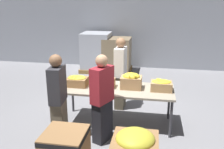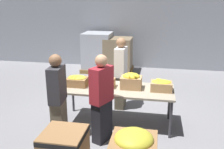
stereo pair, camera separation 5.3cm
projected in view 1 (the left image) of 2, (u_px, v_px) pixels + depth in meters
The scene contains 12 objects.
ground_plane at pixel (117, 123), 5.20m from camera, with size 30.00×30.00×0.00m, color gray.
wall_back at pixel (136, 13), 8.89m from camera, with size 16.00×0.08×4.00m.
sorting_table at pixel (117, 90), 4.99m from camera, with size 2.25×0.90×0.77m.
banana_box_0 at pixel (77, 81), 5.08m from camera, with size 0.41×0.33×0.23m.
banana_box_1 at pixel (102, 82), 5.02m from camera, with size 0.50×0.28×0.24m.
banana_box_2 at pixel (131, 81), 4.93m from camera, with size 0.41×0.32×0.32m.
banana_box_3 at pixel (161, 85), 4.82m from camera, with size 0.41×0.31×0.22m.
volunteer_0 at pixel (120, 74), 5.73m from camera, with size 0.25×0.46×1.66m.
volunteer_1 at pixel (102, 100), 4.34m from camera, with size 0.37×0.48×1.60m.
volunteer_2 at pixel (58, 100), 4.34m from camera, with size 0.25×0.45×1.60m.
pallet_stack_0 at pixel (117, 55), 8.67m from camera, with size 1.00×1.00×1.19m.
pallet_stack_1 at pixel (96, 52), 8.80m from camera, with size 1.05×1.05×1.35m.
Camera 1 is at (0.71, -4.63, 2.48)m, focal length 40.00 mm.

